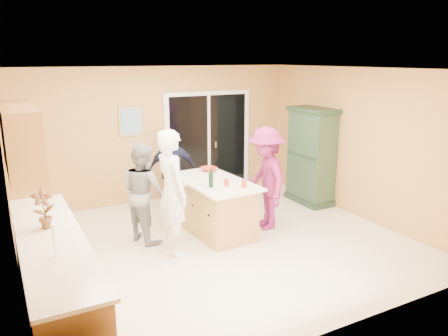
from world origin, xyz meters
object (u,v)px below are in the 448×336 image
green_hutch (311,157)px  woman_navy (173,170)px  kitchen_island (214,208)px  woman_grey (144,192)px  woman_white (172,193)px  woman_magenta (266,178)px

green_hutch → woman_navy: (-2.50, 0.86, -0.15)m
kitchen_island → green_hutch: 2.43m
woman_navy → woman_grey: bearing=69.0°
woman_white → woman_magenta: woman_white is taller
kitchen_island → woman_white: woman_white is taller
woman_white → woman_navy: 1.89m
woman_white → woman_magenta: bearing=-87.9°
woman_navy → woman_magenta: 1.86m
kitchen_island → woman_white: (-0.87, -0.42, 0.50)m
kitchen_island → green_hutch: (2.33, 0.47, 0.49)m
woman_white → woman_navy: size_ratio=1.21×
woman_white → woman_grey: woman_white is taller
green_hutch → woman_navy: 2.65m
woman_navy → woman_magenta: woman_magenta is taller
woman_white → woman_magenta: size_ratio=1.07×
woman_navy → woman_magenta: (1.01, -1.56, 0.09)m
kitchen_island → woman_white: 1.09m
kitchen_island → woman_grey: bearing=164.4°
woman_white → woman_grey: size_ratio=1.19×
woman_white → woman_grey: bearing=13.7°
woman_grey → woman_magenta: (1.92, -0.46, 0.08)m
green_hutch → woman_magenta: green_hutch is taller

